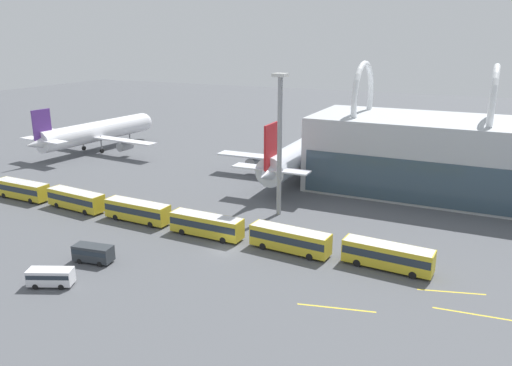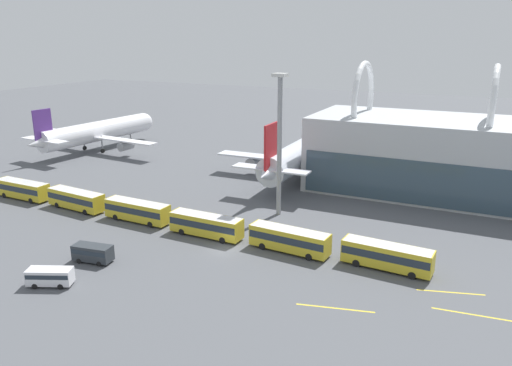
% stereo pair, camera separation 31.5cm
% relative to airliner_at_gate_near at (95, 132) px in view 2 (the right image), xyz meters
% --- Properties ---
extents(ground_plane, '(440.00, 440.00, 0.00)m').
position_rel_airliner_at_gate_near_xyz_m(ground_plane, '(62.20, -41.61, -5.05)').
color(ground_plane, '#515459').
extents(airliner_at_gate_near, '(42.60, 41.20, 12.92)m').
position_rel_airliner_at_gate_near_xyz_m(airliner_at_gate_near, '(0.00, 0.00, 0.00)').
color(airliner_at_gate_near, white).
rests_on(airliner_at_gate_near, ground_plane).
extents(airliner_at_gate_far, '(36.39, 40.69, 14.24)m').
position_rel_airliner_at_gate_near_xyz_m(airliner_at_gate_far, '(58.36, -1.91, 0.14)').
color(airliner_at_gate_far, silver).
rests_on(airliner_at_gate_far, ground_plane).
extents(shuttle_bus_0, '(11.76, 3.09, 3.37)m').
position_rel_airliner_at_gate_near_xyz_m(shuttle_bus_0, '(16.72, -37.38, -3.08)').
color(shuttle_bus_0, gold).
rests_on(shuttle_bus_0, ground_plane).
extents(shuttle_bus_1, '(11.89, 3.80, 3.37)m').
position_rel_airliner_at_gate_near_xyz_m(shuttle_bus_1, '(30.25, -37.50, -3.08)').
color(shuttle_bus_1, gold).
rests_on(shuttle_bus_1, ground_plane).
extents(shuttle_bus_2, '(11.77, 3.14, 3.37)m').
position_rel_airliner_at_gate_near_xyz_m(shuttle_bus_2, '(43.78, -37.63, -3.08)').
color(shuttle_bus_2, gold).
rests_on(shuttle_bus_2, ground_plane).
extents(shuttle_bus_3, '(11.75, 3.05, 3.37)m').
position_rel_airliner_at_gate_near_xyz_m(shuttle_bus_3, '(57.30, -38.24, -3.08)').
color(shuttle_bus_3, gold).
rests_on(shuttle_bus_3, ground_plane).
extents(shuttle_bus_4, '(11.87, 3.64, 3.37)m').
position_rel_airliner_at_gate_near_xyz_m(shuttle_bus_4, '(70.83, -38.00, -3.08)').
color(shuttle_bus_4, gold).
rests_on(shuttle_bus_4, ground_plane).
extents(shuttle_bus_5, '(11.85, 3.55, 3.37)m').
position_rel_airliner_at_gate_near_xyz_m(shuttle_bus_5, '(84.36, -37.58, -3.08)').
color(shuttle_bus_5, gold).
rests_on(shuttle_bus_5, ground_plane).
extents(service_van_foreground, '(5.62, 2.94, 2.38)m').
position_rel_airliner_at_gate_near_xyz_m(service_van_foreground, '(48.19, -52.62, -3.65)').
color(service_van_foreground, '#2D3338').
rests_on(service_van_foreground, ground_plane).
extents(service_van_crossing, '(5.74, 4.04, 2.21)m').
position_rel_airliner_at_gate_near_xyz_m(service_van_crossing, '(48.30, -60.03, -3.75)').
color(service_van_crossing, silver).
rests_on(service_van_crossing, ground_plane).
extents(floodlight_mast, '(2.20, 2.20, 23.73)m').
position_rel_airliner_at_gate_near_xyz_m(floodlight_mast, '(63.32, -24.34, 8.41)').
color(floodlight_mast, gray).
rests_on(floodlight_mast, ground_plane).
extents(lane_stripe_0, '(9.25, 0.32, 0.01)m').
position_rel_airliner_at_gate_near_xyz_m(lane_stripe_0, '(37.57, -37.00, -5.05)').
color(lane_stripe_0, yellow).
rests_on(lane_stripe_0, ground_plane).
extents(lane_stripe_1, '(11.62, 1.48, 0.01)m').
position_rel_airliner_at_gate_near_xyz_m(lane_stripe_1, '(96.85, -44.63, -5.05)').
color(lane_stripe_1, yellow).
rests_on(lane_stripe_1, ground_plane).
extents(lane_stripe_2, '(7.64, 2.42, 0.01)m').
position_rel_airliner_at_gate_near_xyz_m(lane_stripe_2, '(92.65, -40.58, -5.05)').
color(lane_stripe_2, yellow).
rests_on(lane_stripe_2, ground_plane).
extents(lane_stripe_3, '(8.61, 2.31, 0.01)m').
position_rel_airliner_at_gate_near_xyz_m(lane_stripe_3, '(81.30, -50.06, -5.05)').
color(lane_stripe_3, yellow).
rests_on(lane_stripe_3, ground_plane).
extents(lane_stripe_4, '(7.69, 1.83, 0.01)m').
position_rel_airliner_at_gate_near_xyz_m(lane_stripe_4, '(43.28, -33.68, -5.05)').
color(lane_stripe_4, yellow).
rests_on(lane_stripe_4, ground_plane).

